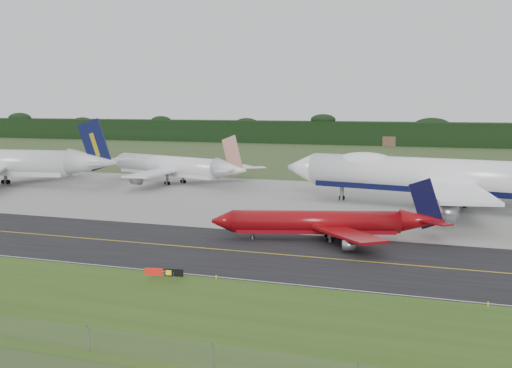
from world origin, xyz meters
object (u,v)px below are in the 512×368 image
(jet_star_tail, at_px, (175,167))
(taxiway_sign, at_px, (164,272))
(jet_red_737, at_px, (329,223))
(jet_ba_747, at_px, (448,177))

(jet_star_tail, height_order, taxiway_sign, jet_star_tail)
(jet_red_737, xyz_separation_m, taxiway_sign, (-11.28, -33.23, -1.62))
(jet_ba_747, relative_size, jet_star_tail, 1.52)
(jet_star_tail, bearing_deg, taxiway_sign, -62.47)
(jet_star_tail, relative_size, taxiway_sign, 10.67)
(jet_star_tail, xyz_separation_m, taxiway_sign, (49.30, -94.59, -3.48))
(jet_red_737, height_order, jet_star_tail, jet_star_tail)
(jet_red_737, bearing_deg, jet_ba_747, 71.85)
(jet_ba_747, relative_size, taxiway_sign, 16.20)
(jet_ba_747, distance_m, taxiway_sign, 78.58)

